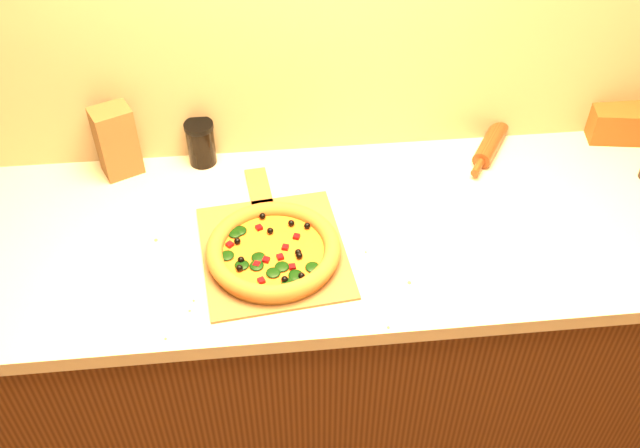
{
  "coord_description": "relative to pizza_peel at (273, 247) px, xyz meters",
  "views": [
    {
      "loc": [
        -0.17,
        0.16,
        2.12
      ],
      "look_at": [
        -0.05,
        1.38,
        0.96
      ],
      "focal_mm": 40.0,
      "sensor_mm": 36.0,
      "label": 1
    }
  ],
  "objects": [
    {
      "name": "countertop",
      "position": [
        0.17,
        0.06,
        -0.02
      ],
      "size": [
        2.84,
        0.68,
        0.04
      ],
      "primitive_type": "cube",
      "color": "beige",
      "rests_on": "cabinet"
    },
    {
      "name": "rolling_pin",
      "position": [
        0.64,
        0.35,
        0.02
      ],
      "size": [
        0.21,
        0.32,
        0.05
      ],
      "rotation": [
        0.0,
        0.0,
        1.01
      ],
      "color": "#5F2710",
      "rests_on": "countertop"
    },
    {
      "name": "pizza",
      "position": [
        0.0,
        -0.04,
        0.02
      ],
      "size": [
        0.31,
        0.31,
        0.04
      ],
      "color": "#C67431",
      "rests_on": "pizza_peel"
    },
    {
      "name": "paper_bag",
      "position": [
        -0.39,
        0.34,
        0.09
      ],
      "size": [
        0.12,
        0.11,
        0.2
      ],
      "primitive_type": "cube",
      "rotation": [
        0.0,
        0.0,
        0.43
      ],
      "color": "brown",
      "rests_on": "countertop"
    },
    {
      "name": "dark_jar",
      "position": [
        -0.17,
        0.35,
        0.06
      ],
      "size": [
        0.08,
        0.08,
        0.13
      ],
      "color": "black",
      "rests_on": "countertop"
    },
    {
      "name": "cabinet",
      "position": [
        0.17,
        0.06,
        -0.47
      ],
      "size": [
        2.8,
        0.65,
        0.86
      ],
      "primitive_type": "cube",
      "color": "#45220E",
      "rests_on": "ground"
    },
    {
      "name": "pizza_peel",
      "position": [
        0.0,
        0.0,
        0.0
      ],
      "size": [
        0.37,
        0.52,
        0.01
      ],
      "rotation": [
        0.0,
        0.0,
        0.11
      ],
      "color": "brown",
      "rests_on": "countertop"
    }
  ]
}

